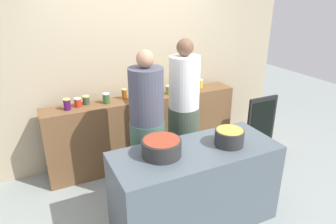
# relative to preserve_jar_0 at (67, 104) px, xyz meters

# --- Properties ---
(ground) EXTENTS (12.00, 12.00, 0.00)m
(ground) POSITION_rel_preserve_jar_0_xyz_m (1.01, -1.08, -1.06)
(ground) COLOR gray
(storefront_wall) EXTENTS (4.80, 0.12, 3.00)m
(storefront_wall) POSITION_rel_preserve_jar_0_xyz_m (1.01, 0.37, 0.44)
(storefront_wall) COLOR tan
(storefront_wall) RESTS_ON ground
(display_shelf) EXTENTS (2.70, 0.36, 0.99)m
(display_shelf) POSITION_rel_preserve_jar_0_xyz_m (1.01, 0.02, -0.57)
(display_shelf) COLOR brown
(display_shelf) RESTS_ON ground
(prep_table) EXTENTS (1.70, 0.70, 0.89)m
(prep_table) POSITION_rel_preserve_jar_0_xyz_m (1.01, -1.38, -0.62)
(prep_table) COLOR #4F5B64
(prep_table) RESTS_ON ground
(preserve_jar_0) EXTENTS (0.09, 0.09, 0.14)m
(preserve_jar_0) POSITION_rel_preserve_jar_0_xyz_m (0.00, 0.00, 0.00)
(preserve_jar_0) COLOR #4B1252
(preserve_jar_0) RESTS_ON display_shelf
(preserve_jar_1) EXTENTS (0.09, 0.09, 0.11)m
(preserve_jar_1) POSITION_rel_preserve_jar_0_xyz_m (0.14, 0.05, -0.01)
(preserve_jar_1) COLOR red
(preserve_jar_1) RESTS_ON display_shelf
(preserve_jar_2) EXTENTS (0.09, 0.09, 0.11)m
(preserve_jar_2) POSITION_rel_preserve_jar_0_xyz_m (0.25, 0.09, -0.01)
(preserve_jar_2) COLOR #364431
(preserve_jar_2) RESTS_ON display_shelf
(preserve_jar_3) EXTENTS (0.09, 0.09, 0.13)m
(preserve_jar_3) POSITION_rel_preserve_jar_0_xyz_m (0.49, 0.02, -0.00)
(preserve_jar_3) COLOR #355E33
(preserve_jar_3) RESTS_ON display_shelf
(preserve_jar_4) EXTENTS (0.07, 0.07, 0.14)m
(preserve_jar_4) POSITION_rel_preserve_jar_0_xyz_m (0.75, 0.08, -0.00)
(preserve_jar_4) COLOR #914412
(preserve_jar_4) RESTS_ON display_shelf
(preserve_jar_5) EXTENTS (0.07, 0.07, 0.13)m
(preserve_jar_5) POSITION_rel_preserve_jar_0_xyz_m (0.89, -0.04, -0.01)
(preserve_jar_5) COLOR #B11F26
(preserve_jar_5) RESTS_ON display_shelf
(preserve_jar_6) EXTENTS (0.09, 0.09, 0.12)m
(preserve_jar_6) POSITION_rel_preserve_jar_0_xyz_m (1.37, -0.00, -0.01)
(preserve_jar_6) COLOR olive
(preserve_jar_6) RESTS_ON display_shelf
(preserve_jar_7) EXTENTS (0.08, 0.08, 0.10)m
(preserve_jar_7) POSITION_rel_preserve_jar_0_xyz_m (1.57, 0.04, -0.02)
(preserve_jar_7) COLOR #86480E
(preserve_jar_7) RESTS_ON display_shelf
(preserve_jar_8) EXTENTS (0.09, 0.09, 0.12)m
(preserve_jar_8) POSITION_rel_preserve_jar_0_xyz_m (1.93, 0.08, -0.01)
(preserve_jar_8) COLOR gold
(preserve_jar_8) RESTS_ON display_shelf
(cooking_pot_left) EXTENTS (0.38, 0.38, 0.17)m
(cooking_pot_left) POSITION_rel_preserve_jar_0_xyz_m (0.66, -1.32, -0.10)
(cooking_pot_left) COLOR #2D2D2D
(cooking_pot_left) RESTS_ON prep_table
(cooking_pot_center) EXTENTS (0.30, 0.30, 0.17)m
(cooking_pot_center) POSITION_rel_preserve_jar_0_xyz_m (1.36, -1.42, -0.10)
(cooking_pot_center) COLOR #2D2D2D
(cooking_pot_center) RESTS_ON prep_table
(cook_with_tongs) EXTENTS (0.39, 0.39, 1.80)m
(cook_with_tongs) POSITION_rel_preserve_jar_0_xyz_m (0.73, -0.77, -0.25)
(cook_with_tongs) COLOR #3F6151
(cook_with_tongs) RESTS_ON ground
(cook_in_cap) EXTENTS (0.38, 0.38, 1.85)m
(cook_in_cap) POSITION_rel_preserve_jar_0_xyz_m (1.29, -0.60, -0.22)
(cook_in_cap) COLOR #445242
(cook_in_cap) RESTS_ON ground
(chalkboard_sign) EXTENTS (0.51, 0.05, 0.88)m
(chalkboard_sign) POSITION_rel_preserve_jar_0_xyz_m (2.71, -0.46, -0.62)
(chalkboard_sign) COLOR black
(chalkboard_sign) RESTS_ON ground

